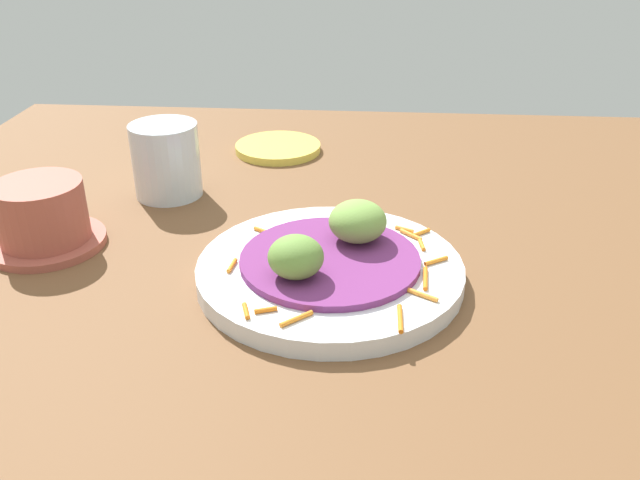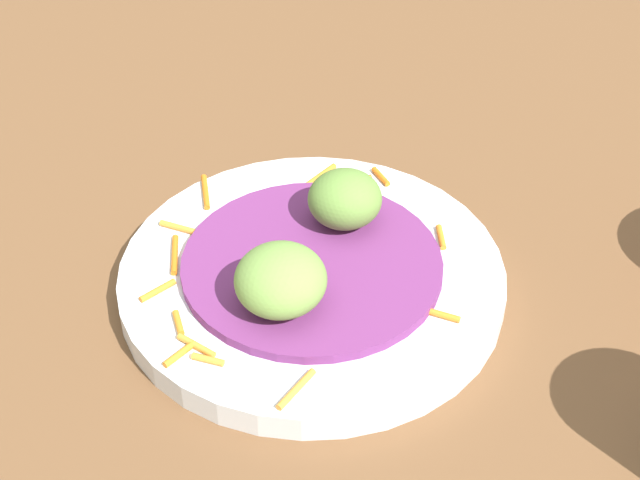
{
  "view_description": "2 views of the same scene",
  "coord_description": "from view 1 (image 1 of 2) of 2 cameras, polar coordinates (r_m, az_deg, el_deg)",
  "views": [
    {
      "loc": [
        49.47,
        0.77,
        33.36
      ],
      "look_at": [
        -4.08,
        -3.36,
        5.14
      ],
      "focal_mm": 37.32,
      "sensor_mm": 36.0,
      "label": 1
    },
    {
      "loc": [
        -46.96,
        4.14,
        43.77
      ],
      "look_at": [
        -1.26,
        -3.02,
        5.0
      ],
      "focal_mm": 54.45,
      "sensor_mm": 36.0,
      "label": 2
    }
  ],
  "objects": [
    {
      "name": "main_plate",
      "position": [
        0.6,
        0.85,
        -2.69
      ],
      "size": [
        24.07,
        24.07,
        1.73
      ],
      "primitive_type": "cylinder",
      "color": "silver",
      "rests_on": "table_surface"
    },
    {
      "name": "side_plate_small",
      "position": [
        0.91,
        -3.62,
        7.9
      ],
      "size": [
        11.53,
        11.53,
        1.01
      ],
      "primitive_type": "cylinder",
      "color": "#E0CC4C",
      "rests_on": "table_surface"
    },
    {
      "name": "water_glass",
      "position": [
        0.78,
        -13.05,
        6.69
      ],
      "size": [
        7.67,
        7.67,
        8.45
      ],
      "primitive_type": "cylinder",
      "color": "silver",
      "rests_on": "table_surface"
    },
    {
      "name": "cabbage_bed",
      "position": [
        0.6,
        0.86,
        -1.7
      ],
      "size": [
        16.24,
        16.24,
        0.64
      ],
      "primitive_type": "cylinder",
      "color": "#702D6B",
      "rests_on": "main_plate"
    },
    {
      "name": "guac_scoop_center",
      "position": [
        0.56,
        -2.09,
        -1.45
      ],
      "size": [
        4.78,
        4.92,
        3.64
      ],
      "primitive_type": "ellipsoid",
      "rotation": [
        0.0,
        0.0,
        3.11
      ],
      "color": "olive",
      "rests_on": "cabbage_bed"
    },
    {
      "name": "terracotta_bowl",
      "position": [
        0.7,
        -22.69,
        1.81
      ],
      "size": [
        11.34,
        11.34,
        6.73
      ],
      "color": "#A85142",
      "rests_on": "table_surface"
    },
    {
      "name": "table_surface",
      "position": [
        0.59,
        2.96,
        -5.51
      ],
      "size": [
        110.0,
        110.0,
        2.0
      ],
      "primitive_type": "cube",
      "color": "brown",
      "rests_on": "ground"
    },
    {
      "name": "guac_scoop_left",
      "position": [
        0.62,
        3.56,
        1.61
      ],
      "size": [
        7.45,
        7.43,
        3.81
      ],
      "primitive_type": "ellipsoid",
      "rotation": [
        0.0,
        0.0,
        2.6
      ],
      "color": "#759E47",
      "rests_on": "cabbage_bed"
    },
    {
      "name": "carrot_garnish",
      "position": [
        0.59,
        3.8,
        -2.18
      ],
      "size": [
        21.55,
        19.6,
        0.4
      ],
      "color": "orange",
      "rests_on": "main_plate"
    }
  ]
}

